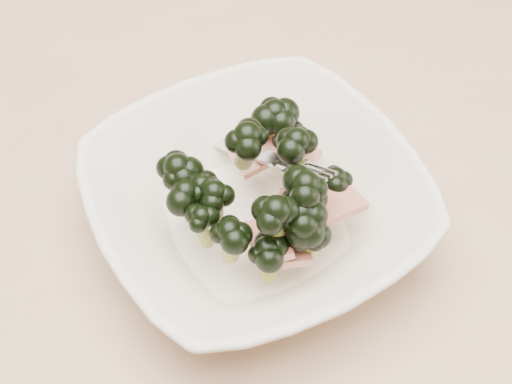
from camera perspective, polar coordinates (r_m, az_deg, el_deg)
The scene contains 2 objects.
dining_table at distance 0.75m, azimuth -6.17°, elevation -4.48°, with size 1.20×0.80×0.75m.
broccoli_dish at distance 0.61m, azimuth 0.12°, elevation -0.72°, with size 0.35×0.35×0.12m.
Camera 1 is at (-0.01, -0.43, 1.27)m, focal length 50.00 mm.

